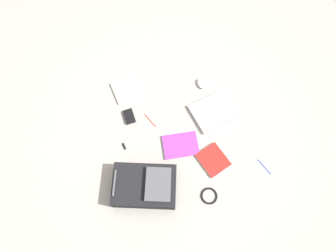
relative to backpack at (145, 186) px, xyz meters
name	(u,v)px	position (x,y,z in m)	size (l,w,h in m)	color
ground_plane	(171,131)	(-0.35, -0.35, -0.08)	(4.14, 4.14, 0.00)	gray
backpack	(145,186)	(0.00, 0.00, 0.00)	(0.55, 0.47, 0.18)	black
laptop	(212,112)	(-0.73, -0.38, -0.06)	(0.34, 0.30, 0.03)	#929296
book_blue	(125,90)	(-0.13, -0.85, -0.07)	(0.20, 0.22, 0.02)	silver
book_red	(213,160)	(-0.56, 0.00, -0.07)	(0.24, 0.26, 0.02)	silver
book_comic	(181,145)	(-0.37, -0.21, -0.07)	(0.32, 0.26, 0.02)	silver
computer_mouse	(201,83)	(-0.76, -0.66, -0.06)	(0.06, 0.10, 0.04)	silver
cable_coil	(209,196)	(-0.41, 0.24, -0.07)	(0.13, 0.13, 0.01)	black
power_brick	(129,116)	(-0.08, -0.60, -0.06)	(0.08, 0.12, 0.03)	black
pen_black	(150,120)	(-0.23, -0.51, -0.07)	(0.01, 0.01, 0.14)	red
pen_blue	(264,167)	(-0.91, 0.20, -0.07)	(0.01, 0.01, 0.15)	#1933B2
usb_stick	(124,146)	(0.05, -0.38, -0.07)	(0.02, 0.06, 0.01)	black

